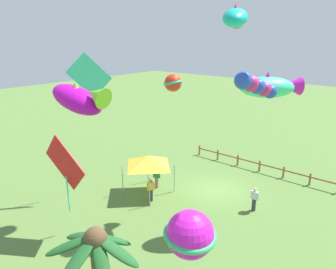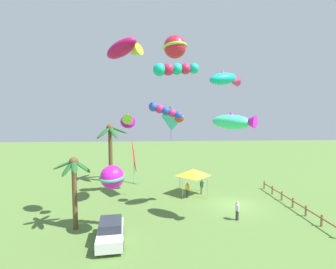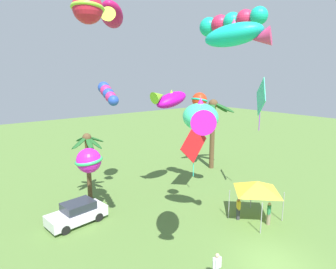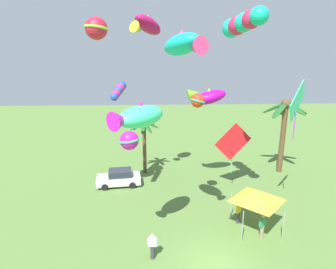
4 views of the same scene
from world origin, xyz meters
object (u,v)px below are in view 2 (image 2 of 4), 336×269
Objects in this scene: palm_tree_0 at (74,176)px; spectator_2 at (237,210)px; parked_car_0 at (111,232)px; kite_fish_3 at (225,79)px; kite_ball_6 at (179,118)px; kite_ball_0 at (112,177)px; kite_ball_10 at (175,47)px; kite_fish_8 at (123,49)px; kite_tube_5 at (164,110)px; kite_diamond_7 at (171,118)px; palm_tree_1 at (110,139)px; kite_fish_1 at (233,122)px; spectator_1 at (202,187)px; kite_tube_4 at (175,69)px; spectator_0 at (187,190)px; kite_diamond_2 at (134,157)px; kite_fish_9 at (128,121)px; festival_tent at (193,172)px.

spectator_2 is (0.78, -12.88, -3.30)m from palm_tree_0.
palm_tree_0 is 5.06m from parked_car_0.
kite_fish_3 reaches higher than kite_ball_6.
kite_ball_0 is 1.08× the size of kite_ball_10.
kite_ball_0 is 0.71× the size of kite_fish_8.
kite_fish_3 is 2.94× the size of kite_ball_6.
kite_tube_5 is (-0.26, -3.70, 4.72)m from kite_ball_0.
kite_ball_0 is at bearing 156.95° from kite_diamond_7.
kite_ball_0 is (-15.04, -2.52, -1.28)m from palm_tree_1.
palm_tree_1 is 3.35× the size of kite_ball_10.
kite_fish_1 is at bearing -89.37° from palm_tree_0.
spectator_1 is 0.71× the size of kite_ball_10.
kite_ball_6 is (-2.71, -0.18, -4.83)m from kite_tube_4.
spectator_0 is at bearing -42.97° from kite_fish_8.
kite_ball_0 is 9.02m from kite_diamond_2.
kite_fish_8 reaches higher than spectator_2.
kite_diamond_7 is at bearing -40.28° from kite_fish_9.
kite_ball_10 is (-16.48, -6.85, 7.46)m from palm_tree_1.
kite_tube_4 reaches higher than kite_diamond_2.
kite_diamond_2 is at bearing -150.53° from palm_tree_1.
kite_fish_1 is 10.08m from kite_fish_8.
kite_fish_8 reaches higher than kite_diamond_2.
spectator_1 is at bearing -72.96° from kite_fish_9.
kite_fish_9 is at bearing 25.13° from kite_ball_10.
kite_diamond_7 is at bearing -6.54° from kite_tube_5.
kite_fish_1 reaches higher than kite_fish_9.
kite_fish_1 is (-7.53, -1.86, 5.70)m from festival_tent.
spectator_0 is at bearing 30.94° from kite_fish_3.
kite_fish_1 is 4.30m from kite_fish_3.
spectator_0 is at bearing -100.18° from kite_diamond_2.
kite_diamond_2 is 14.06m from kite_ball_10.
spectator_0 is 0.48× the size of kite_fish_3.
kite_ball_0 is at bearing 98.43° from kite_fish_1.
spectator_2 is 13.35m from kite_diamond_7.
kite_tube_5 is (-1.49, -6.73, 4.88)m from palm_tree_0.
kite_tube_4 reaches higher than kite_fish_1.
festival_tent is 0.63× the size of kite_diamond_2.
palm_tree_0 reaches higher than festival_tent.
spectator_2 is (-5.96, -3.31, 0.00)m from spectator_0.
parked_car_0 is 2.55× the size of spectator_2.
spectator_2 is at bearing -136.50° from palm_tree_1.
kite_tube_4 reaches higher than kite_ball_10.
kite_ball_10 is at bearing -95.26° from parked_car_0.
parked_car_0 is at bearing 144.00° from spectator_0.
kite_fish_9 is (6.62, -0.55, 3.86)m from kite_ball_0.
palm_tree_1 reaches higher than spectator_1.
kite_tube_5 is (-8.08, 1.45, -4.28)m from kite_tube_4.
kite_diamond_7 is at bearing -37.05° from palm_tree_0.
palm_tree_0 is at bearing 126.58° from festival_tent.
kite_tube_4 is at bearing -36.02° from kite_fish_8.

